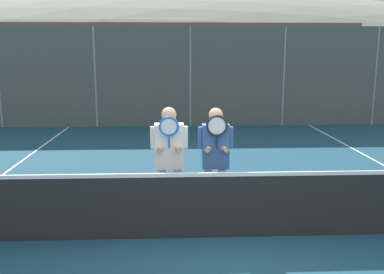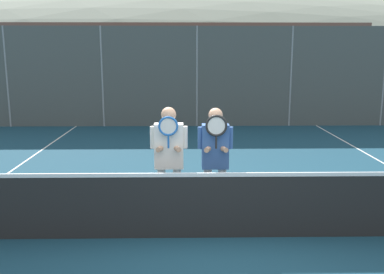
{
  "view_description": "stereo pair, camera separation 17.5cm",
  "coord_description": "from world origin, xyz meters",
  "px_view_note": "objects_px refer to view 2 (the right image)",
  "views": [
    {
      "loc": [
        -0.62,
        -5.77,
        2.64
      ],
      "look_at": [
        -0.33,
        0.82,
        1.32
      ],
      "focal_mm": 40.0,
      "sensor_mm": 36.0,
      "label": 1
    },
    {
      "loc": [
        -0.44,
        -5.77,
        2.64
      ],
      "look_at": [
        -0.33,
        0.82,
        1.32
      ],
      "focal_mm": 40.0,
      "sensor_mm": 36.0,
      "label": 2
    }
  ],
  "objects_px": {
    "player_leftmost": "(169,154)",
    "player_center_left": "(215,155)",
    "car_far_left": "(54,95)",
    "car_left_of_center": "(184,93)",
    "car_center": "(309,94)"
  },
  "relations": [
    {
      "from": "player_center_left",
      "to": "car_far_left",
      "type": "xyz_separation_m",
      "value": [
        -5.85,
        11.3,
        -0.17
      ]
    },
    {
      "from": "player_leftmost",
      "to": "car_center",
      "type": "relative_size",
      "value": 0.4
    },
    {
      "from": "player_center_left",
      "to": "car_left_of_center",
      "type": "relative_size",
      "value": 0.4
    },
    {
      "from": "player_center_left",
      "to": "player_leftmost",
      "type": "bearing_deg",
      "value": -179.78
    },
    {
      "from": "player_leftmost",
      "to": "player_center_left",
      "type": "relative_size",
      "value": 1.01
    },
    {
      "from": "player_leftmost",
      "to": "car_far_left",
      "type": "distance_m",
      "value": 12.42
    },
    {
      "from": "player_center_left",
      "to": "car_center",
      "type": "height_order",
      "value": "player_center_left"
    },
    {
      "from": "player_leftmost",
      "to": "player_center_left",
      "type": "bearing_deg",
      "value": 0.22
    },
    {
      "from": "player_leftmost",
      "to": "car_left_of_center",
      "type": "relative_size",
      "value": 0.4
    },
    {
      "from": "player_leftmost",
      "to": "player_center_left",
      "type": "xyz_separation_m",
      "value": [
        0.71,
        0.0,
        -0.02
      ]
    },
    {
      "from": "car_far_left",
      "to": "car_center",
      "type": "distance_m",
      "value": 10.65
    },
    {
      "from": "player_center_left",
      "to": "car_center",
      "type": "distance_m",
      "value": 12.59
    },
    {
      "from": "car_far_left",
      "to": "car_left_of_center",
      "type": "xyz_separation_m",
      "value": [
        5.34,
        0.24,
        0.04
      ]
    },
    {
      "from": "car_far_left",
      "to": "car_left_of_center",
      "type": "relative_size",
      "value": 1.01
    },
    {
      "from": "player_center_left",
      "to": "car_far_left",
      "type": "relative_size",
      "value": 0.4
    }
  ]
}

